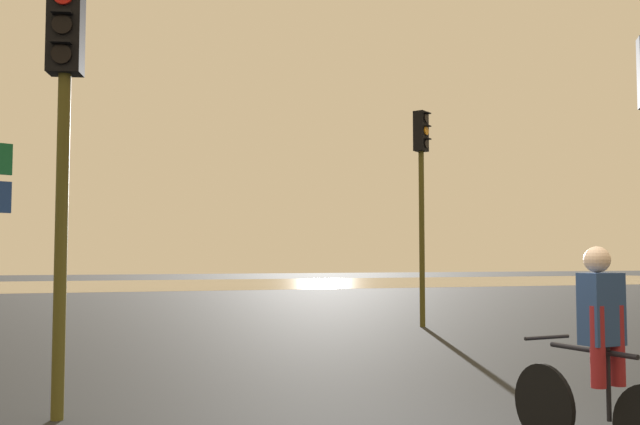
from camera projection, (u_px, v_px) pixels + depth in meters
The scene contains 4 objects.
water_strip at pixel (141, 285), 39.27m from camera, with size 80.00×16.00×0.01m, color #9E937F.
traffic_light_far_right at pixel (422, 177), 15.90m from camera, with size 0.41×0.42×4.80m.
traffic_light_near_left at pixel (64, 112), 6.90m from camera, with size 0.37×0.38×4.22m.
cyclist at pixel (599, 353), 5.35m from camera, with size 0.47×1.70×1.62m.
Camera 1 is at (-2.76, -5.05, 1.54)m, focal length 40.00 mm.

